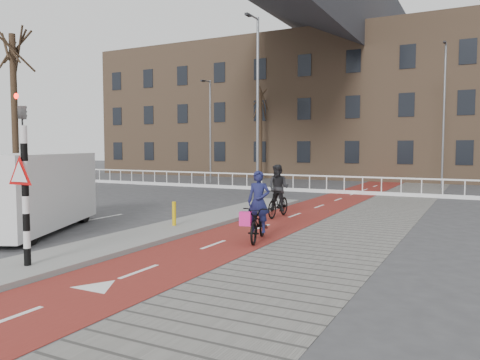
% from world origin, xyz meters
% --- Properties ---
extents(ground, '(120.00, 120.00, 0.00)m').
position_xyz_m(ground, '(0.00, 0.00, 0.00)').
color(ground, '#38383A').
rests_on(ground, ground).
extents(bike_lane, '(2.50, 60.00, 0.01)m').
position_xyz_m(bike_lane, '(1.50, 10.00, 0.01)').
color(bike_lane, maroon).
rests_on(bike_lane, ground).
extents(sidewalk, '(3.00, 60.00, 0.01)m').
position_xyz_m(sidewalk, '(4.30, 10.00, 0.01)').
color(sidewalk, slate).
rests_on(sidewalk, ground).
extents(curb_island, '(1.80, 16.00, 0.12)m').
position_xyz_m(curb_island, '(-0.70, 4.00, 0.06)').
color(curb_island, gray).
rests_on(curb_island, ground).
extents(traffic_signal, '(0.80, 0.80, 3.68)m').
position_xyz_m(traffic_signal, '(-0.60, -2.02, 1.99)').
color(traffic_signal, black).
rests_on(traffic_signal, curb_island).
extents(bollard, '(0.12, 0.12, 0.75)m').
position_xyz_m(bollard, '(-0.79, 3.47, 0.50)').
color(bollard, '#DFB20C').
rests_on(bollard, curb_island).
extents(cyclist_near, '(1.07, 1.94, 1.92)m').
position_xyz_m(cyclist_near, '(2.34, 2.99, 0.65)').
color(cyclist_near, black).
rests_on(cyclist_near, bike_lane).
extents(cyclist_far, '(0.82, 1.79, 1.92)m').
position_xyz_m(cyclist_far, '(1.14, 7.25, 0.81)').
color(cyclist_far, black).
rests_on(cyclist_far, bike_lane).
extents(van, '(4.33, 5.91, 2.37)m').
position_xyz_m(van, '(-4.42, 1.04, 1.25)').
color(van, silver).
rests_on(van, ground).
extents(railing, '(28.00, 0.10, 0.99)m').
position_xyz_m(railing, '(-5.00, 17.00, 0.31)').
color(railing, silver).
rests_on(railing, ground).
extents(townhouse_row, '(46.00, 10.00, 15.90)m').
position_xyz_m(townhouse_row, '(-3.00, 32.00, 7.81)').
color(townhouse_row, '#7F6047').
rests_on(townhouse_row, ground).
extents(tree_left, '(0.31, 0.31, 8.05)m').
position_xyz_m(tree_left, '(-12.73, 6.96, 4.03)').
color(tree_left, black).
rests_on(tree_left, ground).
extents(tree_mid, '(0.29, 0.29, 6.93)m').
position_xyz_m(tree_mid, '(-8.05, 25.53, 3.47)').
color(tree_mid, black).
rests_on(tree_mid, ground).
extents(streetlight_near, '(0.12, 0.12, 8.43)m').
position_xyz_m(streetlight_near, '(-1.49, 11.05, 4.21)').
color(streetlight_near, slate).
rests_on(streetlight_near, ground).
extents(streetlight_left, '(0.12, 0.12, 7.35)m').
position_xyz_m(streetlight_left, '(-9.79, 20.68, 3.67)').
color(streetlight_left, slate).
rests_on(streetlight_left, ground).
extents(streetlight_right, '(0.12, 0.12, 8.91)m').
position_xyz_m(streetlight_right, '(5.53, 23.04, 4.45)').
color(streetlight_right, slate).
rests_on(streetlight_right, ground).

